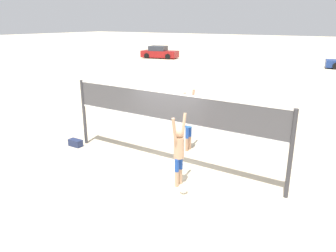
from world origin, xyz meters
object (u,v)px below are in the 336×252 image
Objects in this scene: volleyball_net at (168,113)px; gear_bag at (76,143)px; player_blocker at (189,120)px; parked_car_near at (159,53)px; volleyball at (183,190)px; player_spiker at (179,150)px.

volleyball_net reaches higher than gear_bag.
player_blocker is 29.87m from parked_car_near.
volleyball_net reaches higher than parked_car_near.
parked_car_near reaches higher than volleyball.
player_spiker reaches higher than volleyball.
volleyball_net is 3.48× the size of player_blocker.
volleyball_net is 34.70× the size of volleyball.
parked_car_near reaches higher than gear_bag.
volleyball_net is 14.28× the size of gear_bag.
volleyball_net reaches higher than player_spiker.
gear_bag is at bearing 83.93° from player_spiker.
volleyball_net reaches higher than volleyball.
player_blocker reaches higher than player_spiker.
player_spiker is at bearing -44.53° from volleyball_net.
parked_car_near is at bearing 35.22° from player_spiker.
player_spiker is 9.48× the size of volleyball.
gear_bag reaches higher than volleyball.
volleyball_net is at bearing -67.72° from parked_car_near.
volleyball_net is 1.57m from player_blocker.
player_spiker is (0.95, -0.94, -0.64)m from volleyball_net.
gear_bag is at bearing 170.67° from volleyball.
volleyball_net is 2.41m from volleyball.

